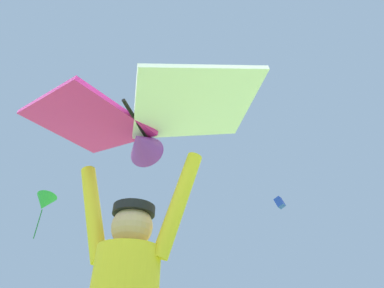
{
  "coord_description": "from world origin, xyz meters",
  "views": [
    {
      "loc": [
        0.6,
        -1.59,
        0.92
      ],
      "look_at": [
        0.01,
        2.02,
        3.46
      ],
      "focal_mm": 28.19,
      "sensor_mm": 36.0,
      "label": 1
    }
  ],
  "objects_px": {
    "held_stunt_kite": "(140,122)",
    "distant_kite_green_high_right": "(44,202)",
    "distant_kite_blue_low_left": "(280,203)",
    "distant_kite_black_high_left": "(206,116)"
  },
  "relations": [
    {
      "from": "distant_kite_black_high_left",
      "to": "held_stunt_kite",
      "type": "bearing_deg",
      "value": -85.3
    },
    {
      "from": "distant_kite_blue_low_left",
      "to": "distant_kite_green_high_right",
      "type": "bearing_deg",
      "value": -143.5
    },
    {
      "from": "held_stunt_kite",
      "to": "distant_kite_green_high_right",
      "type": "distance_m",
      "value": 18.11
    },
    {
      "from": "distant_kite_black_high_left",
      "to": "distant_kite_blue_low_left",
      "type": "relative_size",
      "value": 0.7
    },
    {
      "from": "distant_kite_black_high_left",
      "to": "distant_kite_blue_low_left",
      "type": "height_order",
      "value": "distant_kite_black_high_left"
    },
    {
      "from": "distant_kite_black_high_left",
      "to": "distant_kite_blue_low_left",
      "type": "distance_m",
      "value": 10.88
    },
    {
      "from": "held_stunt_kite",
      "to": "distant_kite_black_high_left",
      "type": "xyz_separation_m",
      "value": [
        -1.8,
        21.86,
        18.41
      ]
    },
    {
      "from": "held_stunt_kite",
      "to": "distant_kite_blue_low_left",
      "type": "bearing_deg",
      "value": 80.19
    },
    {
      "from": "distant_kite_green_high_right",
      "to": "held_stunt_kite",
      "type": "bearing_deg",
      "value": -51.38
    },
    {
      "from": "distant_kite_black_high_left",
      "to": "distant_kite_green_high_right",
      "type": "relative_size",
      "value": 0.28
    }
  ]
}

